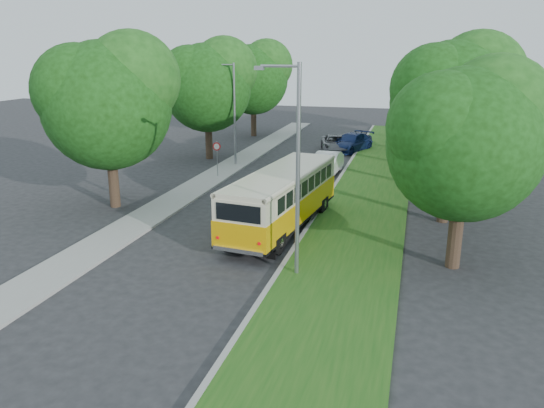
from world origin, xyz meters
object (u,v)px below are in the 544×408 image
(car_blue, at_px, (351,143))
(lamppost_near, at_px, (296,165))
(car_white, at_px, (327,164))
(lamppost_far, at_px, (233,110))
(car_silver, at_px, (304,177))
(car_grey, at_px, (335,144))
(vintage_bus, at_px, (282,200))

(car_blue, bearing_deg, lamppost_near, -65.73)
(car_white, height_order, car_blue, car_blue)
(lamppost_near, bearing_deg, lamppost_far, 115.71)
(car_white, xyz_separation_m, car_blue, (0.52, 9.17, 0.00))
(car_silver, height_order, car_grey, car_grey)
(car_silver, bearing_deg, car_blue, 96.15)
(car_white, xyz_separation_m, car_grey, (-0.77, 8.80, -0.08))
(lamppost_near, distance_m, lamppost_far, 20.53)
(vintage_bus, height_order, car_grey, vintage_bus)
(lamppost_near, relative_size, car_grey, 1.63)
(vintage_bus, bearing_deg, car_grey, 98.70)
(lamppost_far, height_order, car_blue, lamppost_far)
(lamppost_far, xyz_separation_m, car_white, (7.18, -1.08, -3.36))
(lamppost_far, distance_m, car_blue, 11.66)
(car_blue, relative_size, car_grey, 1.07)
(lamppost_far, height_order, car_grey, lamppost_far)
(lamppost_near, distance_m, car_white, 17.87)
(car_blue, bearing_deg, vintage_bus, -70.01)
(car_silver, xyz_separation_m, car_blue, (1.28, 13.13, 0.09))
(lamppost_far, relative_size, car_silver, 1.90)
(lamppost_far, bearing_deg, car_white, -8.59)
(lamppost_far, distance_m, vintage_bus, 15.24)
(lamppost_far, distance_m, car_white, 8.00)
(vintage_bus, bearing_deg, car_blue, 95.22)
(lamppost_near, bearing_deg, car_white, 95.65)
(vintage_bus, bearing_deg, lamppost_near, -63.91)
(car_white, bearing_deg, lamppost_far, 174.19)
(car_white, bearing_deg, car_blue, 89.55)
(lamppost_near, bearing_deg, car_grey, 95.43)
(car_grey, bearing_deg, car_blue, 4.01)
(lamppost_near, xyz_separation_m, car_white, (-1.72, 17.42, -3.61))
(lamppost_far, relative_size, car_grey, 1.53)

